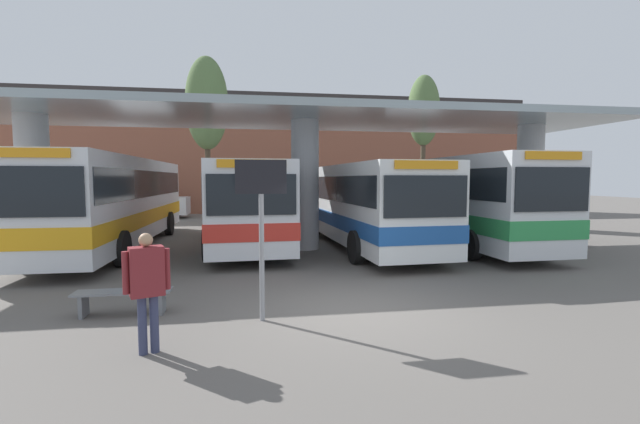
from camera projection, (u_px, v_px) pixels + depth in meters
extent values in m
plane|color=#605B56|center=(354.00, 309.00, 8.38)|extent=(100.00, 100.00, 0.00)
cube|color=brown|center=(276.00, 153.00, 32.00)|extent=(40.00, 0.50, 8.93)
cube|color=#332D2D|center=(275.00, 107.00, 31.74)|extent=(40.00, 0.58, 2.14)
cylinder|color=silver|center=(34.00, 186.00, 13.99)|extent=(1.00, 1.00, 4.64)
cylinder|color=silver|center=(305.00, 185.00, 15.45)|extent=(1.00, 1.00, 4.64)
cylinder|color=silver|center=(529.00, 185.00, 16.91)|extent=(1.00, 1.00, 4.64)
cube|color=#93A3A8|center=(305.00, 117.00, 15.26)|extent=(22.91, 6.21, 0.24)
cube|color=silver|center=(116.00, 199.00, 15.83)|extent=(2.53, 12.24, 2.94)
cube|color=black|center=(116.00, 184.00, 15.78)|extent=(2.57, 11.76, 0.94)
cube|color=orange|center=(117.00, 217.00, 15.88)|extent=(2.57, 12.29, 0.53)
cube|color=black|center=(32.00, 192.00, 9.74)|extent=(2.25, 0.07, 1.17)
cube|color=orange|center=(30.00, 153.00, 9.68)|extent=(1.71, 0.06, 0.22)
cylinder|color=black|center=(30.00, 251.00, 12.00)|extent=(0.29, 1.06, 1.06)
cylinder|color=black|center=(122.00, 249.00, 12.39)|extent=(0.29, 1.06, 1.06)
cylinder|color=black|center=(112.00, 224.00, 19.05)|extent=(0.29, 1.06, 1.06)
cylinder|color=black|center=(169.00, 223.00, 19.43)|extent=(0.29, 1.06, 1.06)
cube|color=silver|center=(245.00, 201.00, 16.47)|extent=(3.02, 10.37, 2.76)
cube|color=black|center=(245.00, 187.00, 16.43)|extent=(3.05, 9.96, 0.88)
cube|color=red|center=(246.00, 217.00, 16.52)|extent=(3.06, 10.41, 0.50)
cube|color=black|center=(252.00, 195.00, 11.40)|extent=(2.38, 0.16, 1.10)
cube|color=orange|center=(252.00, 164.00, 11.34)|extent=(1.81, 0.13, 0.22)
cylinder|color=black|center=(207.00, 245.00, 13.19)|extent=(0.32, 1.04, 1.03)
cylinder|color=black|center=(290.00, 242.00, 13.72)|extent=(0.32, 1.04, 1.03)
cylinder|color=black|center=(214.00, 225.00, 19.06)|extent=(0.32, 1.04, 1.03)
cylinder|color=black|center=(272.00, 223.00, 19.59)|extent=(0.32, 1.04, 1.03)
cube|color=white|center=(362.00, 202.00, 16.17)|extent=(3.01, 10.64, 2.72)
cube|color=black|center=(363.00, 188.00, 16.13)|extent=(3.03, 10.22, 0.87)
cube|color=#1E519E|center=(362.00, 218.00, 16.22)|extent=(3.06, 10.68, 0.49)
cube|color=black|center=(426.00, 197.00, 10.98)|extent=(2.30, 0.17, 1.09)
cube|color=orange|center=(427.00, 165.00, 10.92)|extent=(1.75, 0.14, 0.22)
cylinder|color=black|center=(356.00, 247.00, 12.82)|extent=(0.33, 1.02, 1.01)
cylinder|color=black|center=(432.00, 244.00, 13.34)|extent=(0.33, 1.02, 1.01)
cylinder|color=black|center=(315.00, 225.00, 18.82)|extent=(0.33, 1.02, 1.01)
cylinder|color=black|center=(369.00, 224.00, 19.34)|extent=(0.33, 1.02, 1.01)
cube|color=silver|center=(458.00, 198.00, 16.55)|extent=(2.61, 10.19, 3.00)
cube|color=black|center=(458.00, 183.00, 16.51)|extent=(2.65, 9.78, 0.96)
cube|color=#2D934C|center=(457.00, 215.00, 16.60)|extent=(2.65, 10.23, 0.54)
cube|color=black|center=(552.00, 189.00, 11.51)|extent=(2.23, 0.10, 1.20)
cube|color=orange|center=(554.00, 155.00, 11.44)|extent=(1.70, 0.08, 0.22)
cylinder|color=black|center=(471.00, 245.00, 13.35)|extent=(0.30, 0.98, 0.98)
cylinder|color=black|center=(540.00, 243.00, 13.79)|extent=(0.30, 0.98, 0.98)
cylinder|color=black|center=(401.00, 225.00, 19.17)|extent=(0.30, 0.98, 0.98)
cylinder|color=black|center=(451.00, 224.00, 19.61)|extent=(0.30, 0.98, 0.98)
cube|color=slate|center=(123.00, 292.00, 7.99)|extent=(1.74, 0.44, 0.04)
cube|color=slate|center=(84.00, 306.00, 7.90)|extent=(0.07, 0.37, 0.42)
cube|color=slate|center=(162.00, 302.00, 8.12)|extent=(0.07, 0.37, 0.42)
cylinder|color=gray|center=(262.00, 258.00, 7.62)|extent=(0.09, 0.09, 2.28)
cube|color=black|center=(261.00, 177.00, 7.51)|extent=(0.90, 0.06, 0.60)
cylinder|color=#333856|center=(142.00, 325.00, 6.18)|extent=(0.16, 0.16, 0.86)
cylinder|color=#333856|center=(154.00, 324.00, 6.26)|extent=(0.16, 0.16, 0.86)
cube|color=maroon|center=(147.00, 271.00, 6.16)|extent=(0.53, 0.40, 0.72)
sphere|color=tan|center=(146.00, 240.00, 6.12)|extent=(0.20, 0.20, 0.20)
cylinder|color=maroon|center=(126.00, 273.00, 6.02)|extent=(0.12, 0.12, 0.61)
cylinder|color=maroon|center=(167.00, 269.00, 6.30)|extent=(0.12, 0.12, 0.61)
cylinder|color=#473A2B|center=(423.00, 176.00, 24.93)|extent=(0.29, 0.29, 5.39)
ellipsoid|color=#516B3D|center=(424.00, 110.00, 24.64)|extent=(1.83, 1.83, 4.03)
cylinder|color=#473A2B|center=(208.00, 178.00, 23.02)|extent=(0.29, 0.29, 5.21)
ellipsoid|color=#516B3D|center=(207.00, 103.00, 22.71)|extent=(2.24, 2.24, 4.92)
cube|color=silver|center=(152.00, 206.00, 27.58)|extent=(4.65, 1.93, 1.14)
cube|color=#1E2328|center=(151.00, 192.00, 27.51)|extent=(2.57, 1.73, 0.69)
cylinder|color=black|center=(177.00, 212.00, 28.71)|extent=(0.70, 0.24, 0.69)
cylinder|color=black|center=(172.00, 214.00, 26.92)|extent=(0.70, 0.24, 0.69)
cylinder|color=black|center=(133.00, 212.00, 28.32)|extent=(0.70, 0.24, 0.69)
cylinder|color=black|center=(124.00, 214.00, 26.52)|extent=(0.70, 0.24, 0.69)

